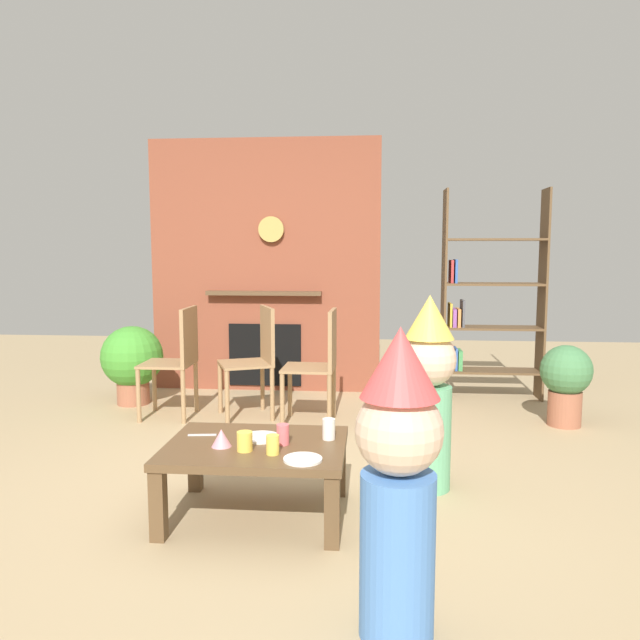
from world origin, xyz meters
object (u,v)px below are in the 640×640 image
(dining_chair_right, at_px, (320,359))
(coffee_table, at_px, (256,455))
(bookshelf, at_px, (485,305))
(paper_plate_rear, at_px, (303,459))
(paper_cup_near_right, at_px, (329,429))
(dining_chair_left, at_px, (178,355))
(birthday_cake_slice, at_px, (221,438))
(child_with_cone_hat, at_px, (398,476))
(paper_cup_center, at_px, (245,441))
(potted_plant_tall, at_px, (566,379))
(child_in_pink, at_px, (428,387))
(potted_plant_short, at_px, (132,360))
(dining_chair_middle, at_px, (256,355))
(paper_cup_near_left, at_px, (283,434))
(paper_cup_far_left, at_px, (273,445))
(paper_plate_front, at_px, (261,437))

(dining_chair_right, bearing_deg, coffee_table, 85.45)
(bookshelf, xyz_separation_m, paper_plate_rear, (-1.34, -2.90, -0.47))
(paper_cup_near_right, bearing_deg, dining_chair_left, 128.64)
(coffee_table, xyz_separation_m, paper_plate_rear, (0.27, -0.23, 0.07))
(birthday_cake_slice, distance_m, child_with_cone_hat, 1.21)
(paper_cup_center, relative_size, potted_plant_tall, 0.15)
(child_in_pink, xyz_separation_m, potted_plant_short, (-2.42, 1.72, -0.19))
(paper_cup_near_right, height_order, dining_chair_middle, dining_chair_middle)
(coffee_table, height_order, potted_plant_tall, potted_plant_tall)
(child_in_pink, relative_size, dining_chair_right, 1.23)
(birthday_cake_slice, relative_size, dining_chair_middle, 0.11)
(paper_cup_center, bearing_deg, paper_plate_rear, -20.53)
(paper_cup_center, height_order, potted_plant_short, potted_plant_short)
(paper_cup_near_right, relative_size, paper_cup_center, 1.14)
(paper_cup_near_left, distance_m, potted_plant_short, 2.73)
(paper_cup_far_left, height_order, child_in_pink, child_in_pink)
(paper_cup_near_right, distance_m, dining_chair_right, 1.61)
(coffee_table, bearing_deg, potted_plant_tall, 40.93)
(child_in_pink, bearing_deg, dining_chair_middle, -74.92)
(paper_cup_center, distance_m, paper_plate_front, 0.21)
(coffee_table, bearing_deg, potted_plant_short, 125.13)
(paper_cup_near_right, bearing_deg, paper_plate_front, -176.98)
(paper_cup_center, xyz_separation_m, potted_plant_short, (-1.49, 2.28, -0.04))
(coffee_table, bearing_deg, child_in_pink, 26.47)
(paper_cup_far_left, xyz_separation_m, paper_plate_rear, (0.15, -0.07, -0.04))
(paper_cup_near_right, bearing_deg, paper_cup_near_left, -154.86)
(coffee_table, height_order, potted_plant_short, potted_plant_short)
(paper_cup_near_right, distance_m, potted_plant_short, 2.80)
(paper_plate_rear, xyz_separation_m, dining_chair_middle, (-0.62, 2.10, 0.12))
(bookshelf, distance_m, birthday_cake_slice, 3.28)
(paper_cup_near_right, height_order, child_with_cone_hat, child_with_cone_hat)
(paper_plate_rear, relative_size, potted_plant_short, 0.26)
(child_in_pink, xyz_separation_m, dining_chair_middle, (-1.26, 1.42, -0.08))
(coffee_table, distance_m, paper_cup_near_left, 0.18)
(child_in_pink, height_order, dining_chair_right, child_in_pink)
(paper_cup_far_left, height_order, child_with_cone_hat, child_with_cone_hat)
(birthday_cake_slice, bearing_deg, coffee_table, 21.03)
(paper_cup_far_left, distance_m, paper_plate_rear, 0.18)
(paper_plate_front, bearing_deg, dining_chair_right, 83.82)
(child_with_cone_hat, bearing_deg, potted_plant_short, -0.96)
(coffee_table, bearing_deg, child_with_cone_hat, -53.50)
(child_with_cone_hat, xyz_separation_m, potted_plant_tall, (1.40, 2.72, -0.21))
(paper_cup_near_left, relative_size, dining_chair_middle, 0.12)
(paper_cup_center, height_order, paper_cup_far_left, same)
(paper_cup_near_left, relative_size, potted_plant_tall, 0.16)
(paper_cup_center, distance_m, dining_chair_middle, 2.01)
(paper_cup_center, bearing_deg, bookshelf, 59.52)
(paper_cup_center, xyz_separation_m, birthday_cake_slice, (-0.13, 0.06, -0.00))
(coffee_table, distance_m, paper_cup_far_left, 0.22)
(child_in_pink, bearing_deg, paper_plate_front, -4.11)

